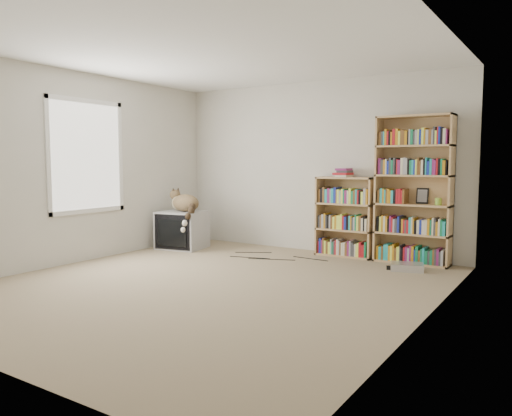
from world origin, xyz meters
The scene contains 16 objects.
floor centered at (0.00, 0.00, 0.00)m, with size 4.50×5.00×0.01m, color tan.
wall_back centered at (0.00, 2.50, 1.25)m, with size 4.50×0.02×2.50m, color beige.
wall_left centered at (-2.25, 0.00, 1.25)m, with size 0.02×5.00×2.50m, color beige.
wall_right centered at (2.25, 0.00, 1.25)m, with size 0.02×5.00×2.50m, color beige.
ceiling centered at (0.00, 0.00, 2.50)m, with size 4.50×5.00×0.02m, color white.
window centered at (-2.24, 0.20, 1.40)m, with size 0.02×1.22×1.52m, color white.
crt_tv centered at (-1.80, 1.60, 0.28)m, with size 0.75×0.70×0.57m.
cat centered at (-1.71, 1.56, 0.67)m, with size 0.70×0.61×0.58m.
bookcase_tall centered at (1.49, 2.36, 0.91)m, with size 0.96×0.30×1.92m.
bookcase_short centered at (0.56, 2.36, 0.51)m, with size 0.81×0.30×1.12m.
book_stack centered at (0.54, 2.31, 1.18)m, with size 0.22×0.28×0.12m, color #B11720.
green_mug centered at (1.81, 2.34, 0.83)m, with size 0.08×0.08×0.09m, color #8DC337.
framed_print centered at (1.59, 2.44, 0.89)m, with size 0.15×0.01×0.20m, color black.
dvd_player centered at (1.57, 1.87, 0.04)m, with size 0.38×0.27×0.09m, color silver.
wall_outlet centered at (-2.24, 1.94, 0.32)m, with size 0.01×0.08×0.13m, color silver.
floor_cables centered at (-0.17, 1.66, 0.00)m, with size 1.20×0.70×0.01m, color black, non-canonical shape.
Camera 1 is at (3.27, -4.19, 1.32)m, focal length 35.00 mm.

